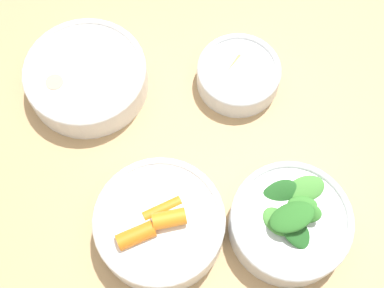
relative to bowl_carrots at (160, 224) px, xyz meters
name	(u,v)px	position (x,y,z in m)	size (l,w,h in m)	color
ground_plane	(199,251)	(0.13, -0.06, -0.81)	(10.00, 10.00, 0.00)	brown
dining_table	(204,169)	(0.13, -0.06, -0.15)	(1.28, 0.87, 0.78)	tan
bowl_carrots	(160,224)	(0.00, 0.00, 0.00)	(0.17, 0.17, 0.07)	white
bowl_greens	(290,222)	(0.00, -0.17, 0.00)	(0.16, 0.16, 0.08)	silver
bowl_beans_hotdog	(87,77)	(0.23, 0.11, -0.01)	(0.18, 0.18, 0.05)	white
bowl_cookies	(239,75)	(0.23, -0.12, -0.01)	(0.13, 0.13, 0.04)	silver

